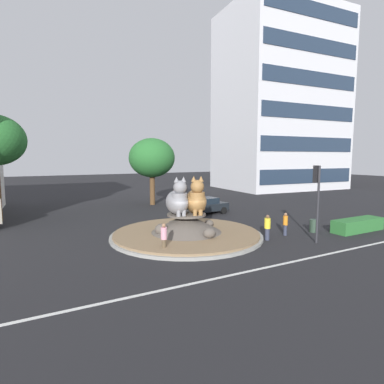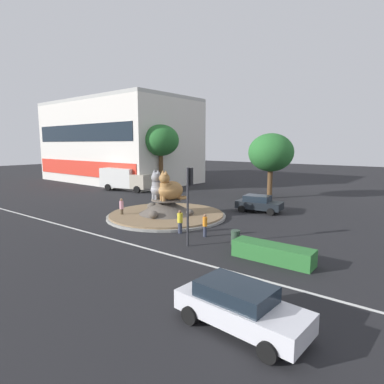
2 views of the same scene
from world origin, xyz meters
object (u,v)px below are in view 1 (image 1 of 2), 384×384
at_px(traffic_light_mast, 317,189).
at_px(second_tree_near_tower, 152,158).
at_px(cat_statue_tabby, 196,200).
at_px(litter_bin, 314,226).
at_px(pedestrian_yellow_shirt, 267,227).
at_px(office_tower, 280,103).
at_px(cat_statue_grey, 178,201).
at_px(pedestrian_orange_shirt, 285,223).
at_px(pedestrian_pink_shirt, 164,237).
at_px(sedan_on_far_lane, 206,205).

height_order(traffic_light_mast, second_tree_near_tower, second_tree_near_tower).
height_order(cat_statue_tabby, litter_bin, cat_statue_tabby).
height_order(traffic_light_mast, pedestrian_yellow_shirt, traffic_light_mast).
bearing_deg(office_tower, litter_bin, -125.31).
distance_m(cat_statue_grey, pedestrian_orange_shirt, 7.42).
bearing_deg(cat_statue_grey, office_tower, 132.54).
height_order(office_tower, pedestrian_pink_shirt, office_tower).
xyz_separation_m(cat_statue_tabby, sedan_on_far_lane, (4.78, 6.80, -1.67)).
bearing_deg(pedestrian_pink_shirt, traffic_light_mast, -46.48).
relative_size(cat_statue_tabby, pedestrian_pink_shirt, 1.58).
xyz_separation_m(cat_statue_tabby, second_tree_near_tower, (2.46, 14.50, 2.71)).
height_order(traffic_light_mast, litter_bin, traffic_light_mast).
distance_m(pedestrian_orange_shirt, pedestrian_pink_shirt, 8.73).
relative_size(cat_statue_tabby, pedestrian_orange_shirt, 1.69).
height_order(office_tower, sedan_on_far_lane, office_tower).
relative_size(sedan_on_far_lane, litter_bin, 4.70).
xyz_separation_m(traffic_light_mast, pedestrian_yellow_shirt, (-2.20, 1.84, -2.48)).
bearing_deg(pedestrian_orange_shirt, cat_statue_tabby, 82.75).
bearing_deg(litter_bin, pedestrian_yellow_shirt, -179.00).
relative_size(cat_statue_tabby, traffic_light_mast, 0.55).
bearing_deg(pedestrian_yellow_shirt, pedestrian_orange_shirt, -100.49).
relative_size(traffic_light_mast, second_tree_near_tower, 0.65).
distance_m(pedestrian_yellow_shirt, litter_bin, 4.36).
bearing_deg(sedan_on_far_lane, second_tree_near_tower, 99.66).
height_order(sedan_on_far_lane, litter_bin, sedan_on_far_lane).
bearing_deg(cat_statue_grey, second_tree_near_tower, 171.26).
bearing_deg(office_tower, pedestrian_yellow_shirt, -130.61).
distance_m(office_tower, second_tree_near_tower, 29.00).
xyz_separation_m(cat_statue_grey, traffic_light_mast, (6.95, -5.07, 0.88)).
relative_size(pedestrian_orange_shirt, pedestrian_pink_shirt, 0.94).
xyz_separation_m(office_tower, pedestrian_pink_shirt, (-32.02, -24.94, -13.58)).
xyz_separation_m(cat_statue_grey, pedestrian_yellow_shirt, (4.76, -3.23, -1.60)).
distance_m(second_tree_near_tower, litter_bin, 18.83).
relative_size(cat_statue_tabby, sedan_on_far_lane, 0.62).
bearing_deg(litter_bin, pedestrian_orange_shirt, 174.17).
relative_size(traffic_light_mast, sedan_on_far_lane, 1.13).
bearing_deg(traffic_light_mast, cat_statue_tabby, 48.15).
bearing_deg(traffic_light_mast, office_tower, -41.66).
distance_m(cat_statue_grey, cat_statue_tabby, 1.26).
distance_m(traffic_light_mast, pedestrian_yellow_shirt, 3.79).
bearing_deg(litter_bin, cat_statue_tabby, 159.70).
height_order(cat_statue_grey, pedestrian_pink_shirt, cat_statue_grey).
relative_size(cat_statue_grey, office_tower, 0.09).
bearing_deg(second_tree_near_tower, pedestrian_pink_shirt, -108.95).
relative_size(second_tree_near_tower, pedestrian_orange_shirt, 4.73).
height_order(office_tower, litter_bin, office_tower).
bearing_deg(office_tower, cat_statue_grey, -139.32).
distance_m(cat_statue_grey, pedestrian_yellow_shirt, 5.97).
height_order(cat_statue_grey, litter_bin, cat_statue_grey).
xyz_separation_m(pedestrian_yellow_shirt, pedestrian_pink_shirt, (-6.85, 0.65, 0.02)).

